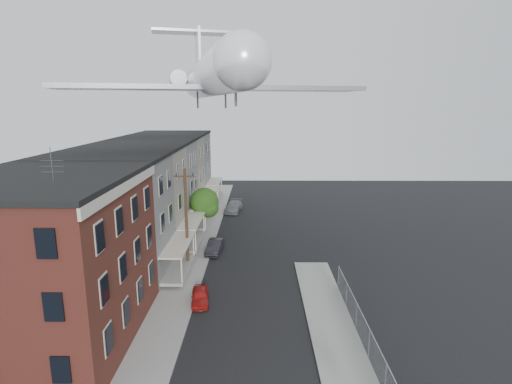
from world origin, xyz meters
TOP-DOWN VIEW (x-y plane):
  - sidewalk_left at (-5.50, 24.00)m, footprint 3.00×62.00m
  - sidewalk_right at (5.50, 6.00)m, footprint 3.00×26.00m
  - curb_left at (-4.05, 24.00)m, footprint 0.15×62.00m
  - curb_right at (4.05, 6.00)m, footprint 0.15×26.00m
  - corner_building at (-12.00, 7.00)m, footprint 10.31×12.30m
  - row_house_a at (-11.96, 16.50)m, footprint 11.98×7.00m
  - row_house_b at (-11.96, 23.50)m, footprint 11.98×7.00m
  - row_house_c at (-11.96, 30.50)m, footprint 11.98×7.00m
  - row_house_d at (-11.96, 37.50)m, footprint 11.98×7.00m
  - row_house_e at (-11.96, 44.50)m, footprint 11.98×7.00m
  - chainlink_fence at (7.00, 5.00)m, footprint 0.06×18.06m
  - utility_pole at (-5.60, 18.00)m, footprint 1.80×0.26m
  - street_tree at (-5.27, 27.92)m, footprint 3.22×3.20m
  - car_near at (-3.60, 11.60)m, footprint 1.64×3.25m
  - car_mid at (-3.60, 21.78)m, footprint 1.69×3.93m
  - car_far at (-2.74, 37.19)m, footprint 2.51×4.94m
  - airplane at (-3.57, 22.06)m, footprint 26.28×30.04m

SIDE VIEW (x-z plane):
  - sidewalk_left at x=-5.50m, z-range 0.00..0.12m
  - sidewalk_right at x=5.50m, z-range 0.00..0.12m
  - curb_left at x=-4.05m, z-range 0.00..0.14m
  - curb_right at x=4.05m, z-range 0.00..0.14m
  - car_near at x=-3.60m, z-range 0.00..1.06m
  - car_mid at x=-3.60m, z-range 0.00..1.26m
  - car_far at x=-2.74m, z-range 0.00..1.38m
  - chainlink_fence at x=7.00m, z-range 0.05..1.95m
  - street_tree at x=-5.27m, z-range 0.85..6.05m
  - utility_pole at x=-5.60m, z-range 0.17..9.17m
  - row_house_a at x=-11.96m, z-range -0.02..10.28m
  - row_house_b at x=-11.96m, z-range -0.02..10.28m
  - row_house_c at x=-11.96m, z-range -0.02..10.28m
  - row_house_d at x=-11.96m, z-range -0.02..10.28m
  - row_house_e at x=-11.96m, z-range -0.02..10.28m
  - corner_building at x=-12.00m, z-range -0.91..11.24m
  - airplane at x=-3.57m, z-range 12.46..21.11m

